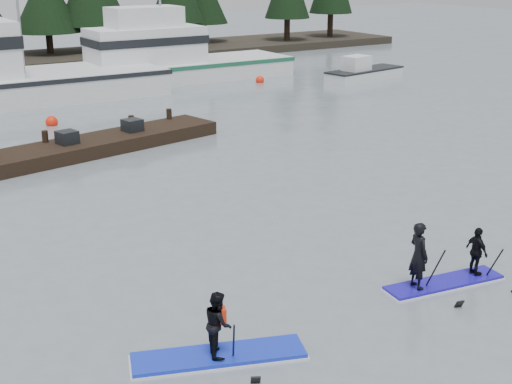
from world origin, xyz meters
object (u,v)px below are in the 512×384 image
floating_dock (32,158)px  fishing_boat_medium (167,71)px  paddleboard_solo (218,338)px  paddleboard_duo (443,262)px

floating_dock → fishing_boat_medium: bearing=37.5°
floating_dock → paddleboard_solo: 15.54m
fishing_boat_medium → floating_dock: size_ratio=0.94×
fishing_boat_medium → paddleboard_duo: fishing_boat_medium is taller
paddleboard_solo → floating_dock: bearing=106.9°
paddleboard_solo → fishing_boat_medium: bearing=86.0°
paddleboard_solo → paddleboard_duo: size_ratio=1.11×
fishing_boat_medium → floating_dock: fishing_boat_medium is taller
fishing_boat_medium → floating_dock: bearing=-131.2°
fishing_boat_medium → paddleboard_solo: size_ratio=4.46×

